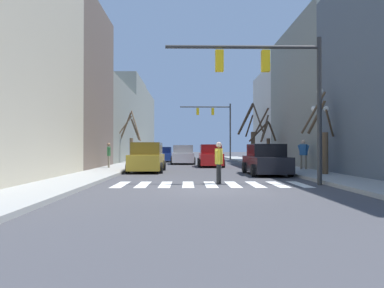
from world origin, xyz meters
The scene contains 21 objects.
ground_plane centered at (0.00, 0.00, 0.00)m, with size 240.00×240.00×0.00m, color #424247.
sidewalk_left centered at (-5.72, 0.00, 0.07)m, with size 2.34×90.00×0.15m.
sidewalk_right centered at (5.72, 0.00, 0.07)m, with size 2.34×90.00×0.15m.
building_row_left centered at (-9.89, 23.40, 5.37)m, with size 6.00×61.51×12.65m.
building_row_right centered at (9.89, 12.21, 5.08)m, with size 6.00×36.83×10.71m.
crosswalk_stripes centered at (0.00, 1.98, 0.00)m, with size 7.65×2.60×0.01m.
traffic_signal_near centered at (2.51, 1.68, 4.23)m, with size 6.19×0.28×5.86m.
traffic_signal_far centered at (2.64, 31.78, 4.88)m, with size 6.12×0.28×6.80m.
street_lamp_right_corner centered at (6.06, 6.50, 3.31)m, with size 0.95×0.36×4.48m.
car_at_intersection centered at (-1.26, 21.24, 0.80)m, with size 2.17×4.68×1.72m.
car_driving_away_lane centered at (0.91, 16.11, 0.80)m, with size 1.96×4.52×1.73m.
car_parked_right_near centered at (-3.40, 26.74, 0.74)m, with size 2.05×4.61×1.57m.
car_parked_left_mid centered at (3.38, 7.37, 0.78)m, with size 2.10×4.79×1.68m.
car_parked_left_near centered at (-3.38, 9.93, 0.83)m, with size 2.10×4.82×1.80m.
pedestrian_near_right_corner centered at (6.32, 10.11, 1.23)m, with size 0.62×0.63×1.83m.
pedestrian_crossing_street centered at (0.35, 2.13, 1.01)m, with size 0.34×0.72×1.71m.
pedestrian_on_left_sidewalk centered at (-6.21, 12.27, 1.13)m, with size 0.30×0.71×1.66m.
street_tree_left_far centered at (5.62, 17.78, 2.22)m, with size 2.49×1.94×4.64m.
street_tree_left_mid centered at (5.96, 5.82, 1.79)m, with size 2.02×1.12×4.18m.
street_tree_right_mid centered at (5.56, 24.59, 2.74)m, with size 2.32×2.71×5.89m.
street_tree_right_near centered at (-5.89, 20.10, 2.25)m, with size 2.44×1.84×4.64m.
Camera 1 is at (-0.96, -13.02, 1.47)m, focal length 35.00 mm.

